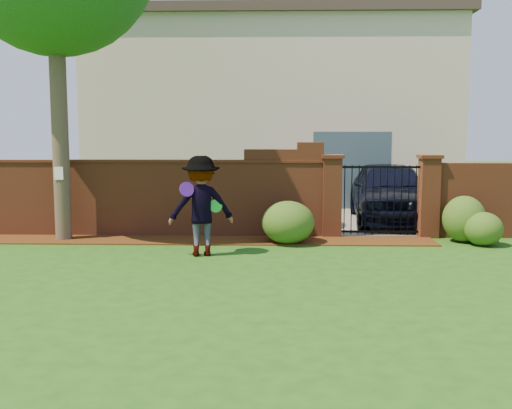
{
  "coord_description": "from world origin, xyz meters",
  "views": [
    {
      "loc": [
        1.05,
        -9.74,
        2.4
      ],
      "look_at": [
        0.74,
        1.4,
        1.05
      ],
      "focal_mm": 42.38,
      "sensor_mm": 36.0,
      "label": 1
    }
  ],
  "objects_px": {
    "car": "(390,192)",
    "frisbee_green": "(216,206)",
    "frisbee_purple": "(187,189)",
    "man": "(201,206)"
  },
  "relations": [
    {
      "from": "man",
      "to": "frisbee_green",
      "type": "relative_size",
      "value": 7.71
    },
    {
      "from": "man",
      "to": "car",
      "type": "bearing_deg",
      "value": -147.5
    },
    {
      "from": "frisbee_green",
      "to": "frisbee_purple",
      "type": "bearing_deg",
      "value": -159.71
    },
    {
      "from": "car",
      "to": "frisbee_purple",
      "type": "xyz_separation_m",
      "value": [
        -4.71,
        -4.59,
        0.51
      ]
    },
    {
      "from": "car",
      "to": "frisbee_purple",
      "type": "bearing_deg",
      "value": -131.58
    },
    {
      "from": "man",
      "to": "frisbee_purple",
      "type": "height_order",
      "value": "man"
    },
    {
      "from": "car",
      "to": "frisbee_green",
      "type": "xyz_separation_m",
      "value": [
        -4.19,
        -4.39,
        0.17
      ]
    },
    {
      "from": "frisbee_green",
      "to": "man",
      "type": "bearing_deg",
      "value": 171.4
    },
    {
      "from": "man",
      "to": "frisbee_purple",
      "type": "xyz_separation_m",
      "value": [
        -0.24,
        -0.24,
        0.35
      ]
    },
    {
      "from": "frisbee_purple",
      "to": "car",
      "type": "bearing_deg",
      "value": 44.2
    }
  ]
}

